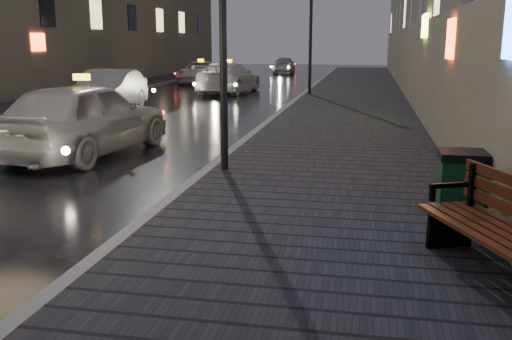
{
  "coord_description": "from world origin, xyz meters",
  "views": [
    {
      "loc": [
        4.49,
        -4.38,
        2.57
      ],
      "look_at": [
        3.04,
        3.03,
        0.85
      ],
      "focal_mm": 40.0,
      "sensor_mm": 36.0,
      "label": 1
    }
  ],
  "objects": [
    {
      "name": "car_far",
      "position": [
        -2.15,
        41.13,
        0.69
      ],
      "size": [
        1.94,
        4.17,
        1.38
      ],
      "primitive_type": "imported",
      "rotation": [
        0.0,
        0.0,
        3.22
      ],
      "color": "#9FA0A7",
      "rests_on": "ground"
    },
    {
      "name": "taxi_near",
      "position": [
        -1.78,
        7.46,
        0.85
      ],
      "size": [
        2.58,
        5.2,
        1.71
      ],
      "primitive_type": "imported",
      "rotation": [
        0.0,
        0.0,
        3.03
      ],
      "color": "#B8B9BF",
      "rests_on": "ground"
    },
    {
      "name": "trash_bin",
      "position": [
        5.8,
        3.63,
        0.63
      ],
      "size": [
        0.62,
        0.62,
        0.95
      ],
      "rotation": [
        0.0,
        0.0,
        -0.01
      ],
      "color": "black",
      "rests_on": "sidewalk"
    },
    {
      "name": "taxi_far",
      "position": [
        -5.71,
        30.06,
        0.66
      ],
      "size": [
        2.28,
        4.79,
        1.32
      ],
      "primitive_type": "imported",
      "rotation": [
        0.0,
        0.0,
        0.02
      ],
      "color": "#B9BAC0",
      "rests_on": "ground"
    },
    {
      "name": "curb",
      "position": [
        1.5,
        21.0,
        0.07
      ],
      "size": [
        0.2,
        58.0,
        0.15
      ],
      "primitive_type": "cube",
      "color": "slate",
      "rests_on": "ground"
    },
    {
      "name": "lamp_far",
      "position": [
        1.85,
        22.0,
        3.49
      ],
      "size": [
        0.36,
        0.36,
        5.28
      ],
      "color": "black",
      "rests_on": "sidewalk"
    },
    {
      "name": "taxi_mid",
      "position": [
        -2.39,
        23.67,
        0.76
      ],
      "size": [
        2.61,
        5.4,
        1.52
      ],
      "primitive_type": "imported",
      "rotation": [
        0.0,
        0.0,
        3.05
      ],
      "color": "white",
      "rests_on": "ground"
    },
    {
      "name": "car_left_mid",
      "position": [
        -4.75,
        14.98,
        0.77
      ],
      "size": [
        2.14,
        4.83,
        1.54
      ],
      "primitive_type": "imported",
      "rotation": [
        0.0,
        0.0,
        0.11
      ],
      "color": "#94959C",
      "rests_on": "ground"
    },
    {
      "name": "sidewalk",
      "position": [
        3.9,
        21.0,
        0.07
      ],
      "size": [
        4.6,
        58.0,
        0.15
      ],
      "primitive_type": "cube",
      "color": "black",
      "rests_on": "ground"
    },
    {
      "name": "curb_far",
      "position": [
        -7.4,
        21.0,
        0.07
      ],
      "size": [
        0.2,
        58.0,
        0.15
      ],
      "primitive_type": "cube",
      "color": "slate",
      "rests_on": "ground"
    },
    {
      "name": "bench",
      "position": [
        5.92,
        1.66,
        0.67
      ],
      "size": [
        1.43,
        2.14,
        1.04
      ],
      "rotation": [
        0.0,
        0.0,
        0.4
      ],
      "color": "black",
      "rests_on": "sidewalk"
    },
    {
      "name": "building_far_c",
      "position": [
        -13.5,
        39.0,
        5.5
      ],
      "size": [
        6.0,
        22.0,
        11.0
      ],
      "primitive_type": "cube",
      "color": "#6B6051",
      "rests_on": "ground"
    },
    {
      "name": "sidewalk_far",
      "position": [
        -8.7,
        21.0,
        0.07
      ],
      "size": [
        2.4,
        58.0,
        0.15
      ],
      "primitive_type": "cube",
      "color": "black",
      "rests_on": "ground"
    }
  ]
}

